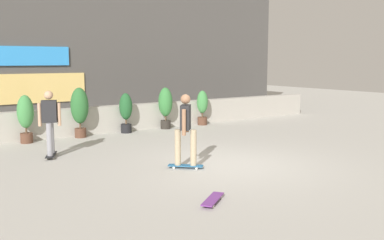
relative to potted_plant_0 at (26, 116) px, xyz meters
name	(u,v)px	position (x,y,z in m)	size (l,w,h in m)	color
ground_plane	(228,165)	(3.19, -5.55, -0.82)	(48.00, 48.00, 0.00)	#B2AFA8
planter_wall	(118,118)	(3.19, 0.45, -0.37)	(18.00, 0.40, 0.90)	#B2ADA3
building_backdrop	(75,40)	(3.19, 4.45, 2.42)	(20.00, 2.08, 6.50)	#4C4947
potted_plant_0	(26,116)	(0.00, 0.00, 0.00)	(0.48, 0.48, 1.43)	brown
potted_plant_1	(80,108)	(1.66, 0.00, 0.11)	(0.56, 0.56, 1.59)	brown
potted_plant_2	(126,110)	(3.27, 0.00, -0.06)	(0.44, 0.44, 1.35)	black
potted_plant_3	(165,105)	(4.83, 0.00, 0.04)	(0.50, 0.50, 1.48)	#2D2823
potted_plant_4	(202,106)	(6.47, 0.00, -0.10)	(0.42, 0.42, 1.31)	brown
skater_far_right	(50,121)	(0.01, -2.35, 0.12)	(0.52, 0.81, 1.70)	black
skater_by_wall_right	(186,128)	(2.18, -5.26, 0.12)	(0.73, 0.69, 1.70)	#266699
skateboard_near_camera	(213,199)	(1.21, -7.55, -0.76)	(0.76, 0.64, 0.08)	#72338C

